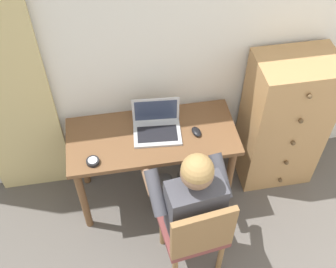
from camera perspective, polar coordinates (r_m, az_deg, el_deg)
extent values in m
cube|color=silver|center=(3.01, 6.76, 12.53)|extent=(4.80, 0.05, 2.50)
cube|color=#CCB77A|center=(3.04, -21.56, 5.88)|extent=(0.60, 0.03, 2.20)
cube|color=brown|center=(3.03, -2.18, -0.32)|extent=(1.23, 0.54, 0.03)
cylinder|color=brown|center=(3.20, -11.47, -8.82)|extent=(0.06, 0.06, 0.70)
cylinder|color=brown|center=(3.28, 8.30, -6.10)|extent=(0.06, 0.06, 0.70)
cylinder|color=brown|center=(3.46, -11.73, -2.90)|extent=(0.06, 0.06, 0.70)
cylinder|color=brown|center=(3.53, 6.48, -0.53)|extent=(0.06, 0.06, 0.70)
cube|color=tan|center=(3.41, 15.42, 1.60)|extent=(0.59, 0.41, 1.21)
sphere|color=brown|center=(3.65, 15.08, -6.11)|extent=(0.04, 0.04, 0.04)
sphere|color=brown|center=(3.46, 15.86, -3.78)|extent=(0.04, 0.04, 0.04)
sphere|color=brown|center=(3.28, 16.72, -1.19)|extent=(0.04, 0.04, 0.04)
sphere|color=brown|center=(3.11, 17.68, 1.69)|extent=(0.04, 0.04, 0.04)
sphere|color=brown|center=(2.95, 18.76, 4.91)|extent=(0.04, 0.04, 0.04)
cube|color=brown|center=(2.96, 3.29, -12.64)|extent=(0.47, 0.45, 0.05)
cube|color=olive|center=(2.67, 4.81, -13.42)|extent=(0.42, 0.09, 0.42)
cylinder|color=olive|center=(3.26, 5.07, -11.36)|extent=(0.04, 0.04, 0.39)
cylinder|color=olive|center=(3.20, -0.80, -12.93)|extent=(0.04, 0.04, 0.39)
cylinder|color=olive|center=(3.12, 7.18, -16.18)|extent=(0.04, 0.04, 0.39)
cylinder|color=#4C4C4C|center=(3.04, 3.63, -8.31)|extent=(0.19, 0.41, 0.14)
cylinder|color=#4C4C4C|center=(3.01, 0.35, -9.16)|extent=(0.19, 0.41, 0.14)
cylinder|color=#4C4C4C|center=(3.34, 2.29, -7.73)|extent=(0.11, 0.11, 0.46)
cylinder|color=#4C4C4C|center=(3.31, -0.70, -8.49)|extent=(0.11, 0.11, 0.46)
cube|color=#3F3F47|center=(2.72, 3.67, -10.00)|extent=(0.38, 0.24, 0.46)
cylinder|color=#3F3F47|center=(2.77, 7.17, -5.72)|extent=(0.13, 0.31, 0.25)
cylinder|color=#3F3F47|center=(2.67, -1.67, -7.98)|extent=(0.13, 0.31, 0.25)
cylinder|color=#846047|center=(2.96, 5.56, -3.92)|extent=(0.10, 0.27, 0.11)
cylinder|color=#846047|center=(2.87, -2.71, -5.96)|extent=(0.10, 0.27, 0.11)
sphere|color=#846047|center=(2.42, 4.00, -5.35)|extent=(0.20, 0.20, 0.20)
sphere|color=#9E7A47|center=(2.40, 4.04, -4.92)|extent=(0.20, 0.20, 0.20)
cube|color=#B7BABF|center=(3.01, -1.48, 0.04)|extent=(0.36, 0.27, 0.02)
cube|color=black|center=(3.00, -1.47, 0.03)|extent=(0.30, 0.18, 0.00)
cube|color=#B7BABF|center=(3.01, -1.69, 3.32)|extent=(0.34, 0.04, 0.22)
cube|color=#2D3851|center=(3.01, -1.68, 3.24)|extent=(0.31, 0.03, 0.18)
ellipsoid|color=black|center=(3.02, 3.90, 0.31)|extent=(0.08, 0.11, 0.03)
cylinder|color=black|center=(2.89, -10.22, -3.72)|extent=(0.09, 0.09, 0.03)
cylinder|color=silver|center=(2.88, -10.26, -3.53)|extent=(0.06, 0.06, 0.00)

